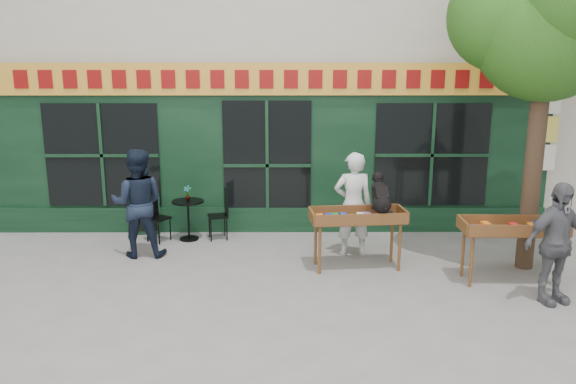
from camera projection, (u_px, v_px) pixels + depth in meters
name	position (u px, v px, depth m)	size (l,w,h in m)	color
ground	(263.00, 274.00, 8.98)	(80.00, 80.00, 0.00)	slate
street_tree	(550.00, 8.00, 8.42)	(3.05, 2.90, 5.60)	#382619
book_cart_center	(358.00, 219.00, 9.08)	(1.55, 0.77, 0.99)	brown
dog	(381.00, 192.00, 8.93)	(0.34, 0.60, 0.60)	black
woman	(353.00, 204.00, 9.69)	(0.67, 0.44, 1.82)	silver
book_cart_right	(512.00, 231.00, 8.48)	(1.51, 0.66, 0.99)	brown
man_right	(556.00, 243.00, 7.74)	(1.01, 0.42, 1.73)	#56565B
bistro_table	(188.00, 212.00, 10.61)	(0.60, 0.60, 0.76)	black
bistro_chair_left	(154.00, 212.00, 10.55)	(0.50, 0.50, 0.95)	black
bistro_chair_right	(222.00, 210.00, 10.68)	(0.44, 0.44, 0.95)	black
potted_plant	(187.00, 193.00, 10.53)	(0.15, 0.10, 0.29)	gray
man_left	(138.00, 203.00, 9.64)	(0.92, 0.72, 1.89)	black
chalkboard	(145.00, 214.00, 11.01)	(0.57, 0.24, 0.79)	black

